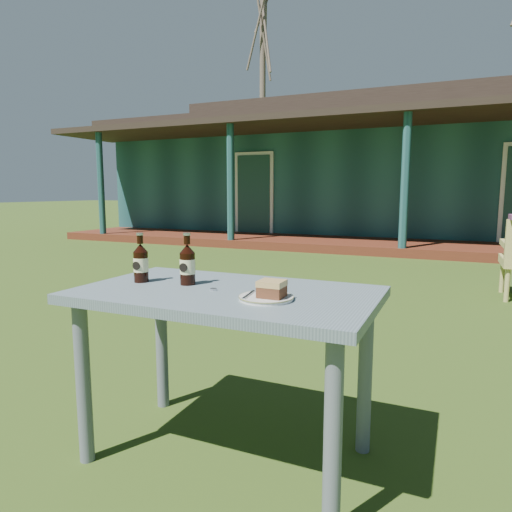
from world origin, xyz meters
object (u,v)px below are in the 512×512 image
at_px(cafe_table, 226,314).
at_px(plate, 266,298).
at_px(cola_bottle_far, 141,262).
at_px(cake_slice, 272,289).
at_px(cola_bottle_near, 187,264).

bearing_deg(cafe_table, plate, -22.53).
relative_size(cafe_table, cola_bottle_far, 5.53).
xyz_separation_m(cake_slice, cola_bottle_far, (-0.66, 0.09, 0.04)).
relative_size(plate, cola_bottle_near, 0.92).
xyz_separation_m(cake_slice, cola_bottle_near, (-0.44, 0.13, 0.04)).
height_order(cola_bottle_near, cola_bottle_far, cola_bottle_near).
height_order(cafe_table, cola_bottle_far, cola_bottle_far).
bearing_deg(cola_bottle_far, plate, -7.70).
relative_size(cafe_table, cake_slice, 13.04).
bearing_deg(plate, cola_bottle_near, 163.90).
bearing_deg(cola_bottle_near, cake_slice, -15.99).
bearing_deg(plate, cola_bottle_far, 172.30).
distance_m(cola_bottle_near, cola_bottle_far, 0.22).
distance_m(cafe_table, plate, 0.26).
bearing_deg(cake_slice, cafe_table, 158.31).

